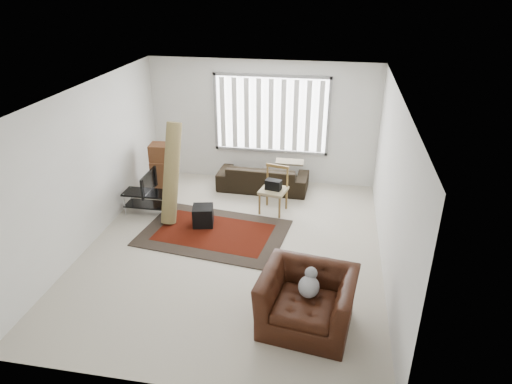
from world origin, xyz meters
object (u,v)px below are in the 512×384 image
Objects in this scene: moving_boxes at (162,172)px; armchair at (307,297)px; side_chair at (274,188)px; tv_stand at (147,198)px; sofa at (263,173)px.

moving_boxes reaches higher than armchair.
moving_boxes reaches higher than side_chair.
armchair is (3.34, -2.65, 0.13)m from tv_stand.
armchair is at bearing -62.05° from side_chair.
moving_boxes reaches higher than tv_stand.
moving_boxes is 2.43m from side_chair.
sofa is at bearing 115.30° from armchair.
tv_stand is 0.46× the size of sofa.
armchair is at bearing -46.22° from moving_boxes.
tv_stand is 0.98× the size of side_chair.
sofa is at bearing 35.69° from tv_stand.
moving_boxes is (0.03, 0.81, 0.21)m from tv_stand.
side_chair is 0.68× the size of armchair.
sofa is 4.33m from armchair.
moving_boxes is 0.59× the size of sofa.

